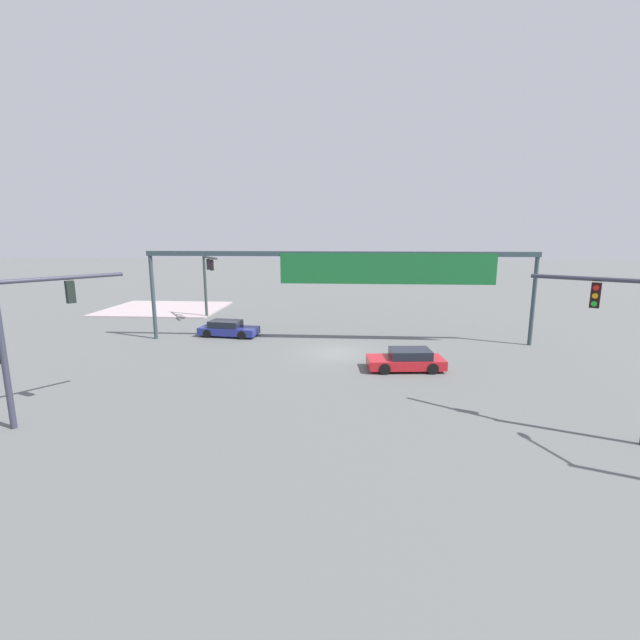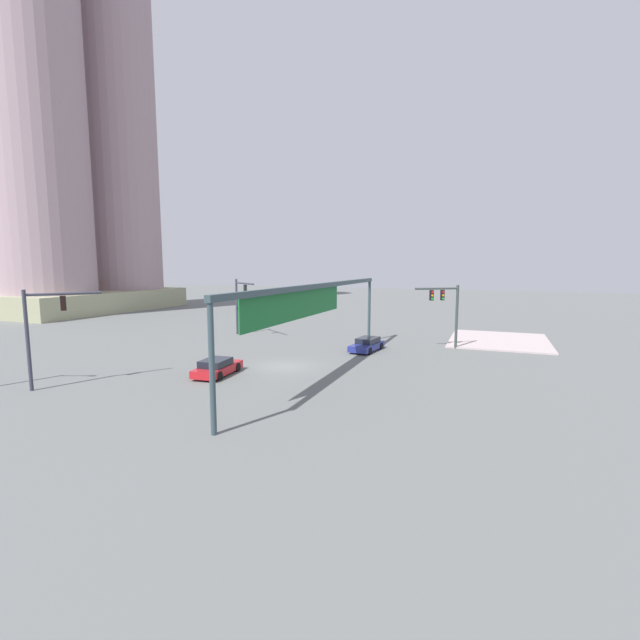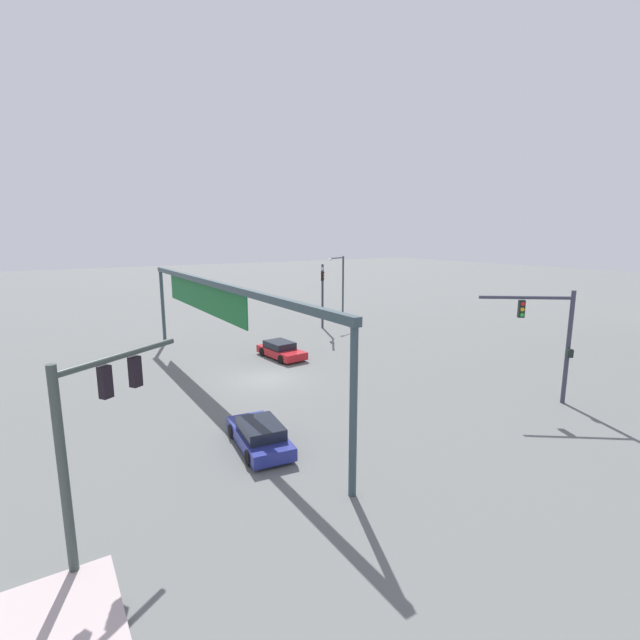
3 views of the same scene
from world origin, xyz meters
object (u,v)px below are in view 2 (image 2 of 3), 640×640
Objects in this scene: traffic_signal_opposite_side at (42,323)px; traffic_signal_cross_street at (448,306)px; sedan_car_waiting_far at (367,345)px; traffic_signal_near_corner at (240,299)px; sedan_car_approaching at (217,367)px.

traffic_signal_opposite_side is 32.40m from traffic_signal_cross_street.
traffic_signal_cross_street is 8.44m from sedan_car_waiting_far.
traffic_signal_near_corner is 18.50m from sedan_car_approaching.
traffic_signal_opposite_side reaches higher than traffic_signal_near_corner.
traffic_signal_near_corner reaches higher than sedan_car_approaching.
traffic_signal_near_corner is 16.53m from sedan_car_waiting_far.
traffic_signal_cross_street is at bearing 125.98° from sedan_car_waiting_far.
traffic_signal_cross_street is 1.29× the size of sedan_car_waiting_far.
sedan_car_waiting_far is (12.69, -7.61, 0.00)m from sedan_car_approaching.
traffic_signal_near_corner reaches higher than sedan_car_waiting_far.
traffic_signal_opposite_side is (-23.15, 0.02, 0.11)m from traffic_signal_near_corner.
traffic_signal_cross_street reaches higher than sedan_car_approaching.
sedan_car_approaching and sedan_car_waiting_far have the same top height.
traffic_signal_near_corner is 1.05× the size of traffic_signal_cross_street.
sedan_car_approaching is at bearing -26.71° from traffic_signal_near_corner.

